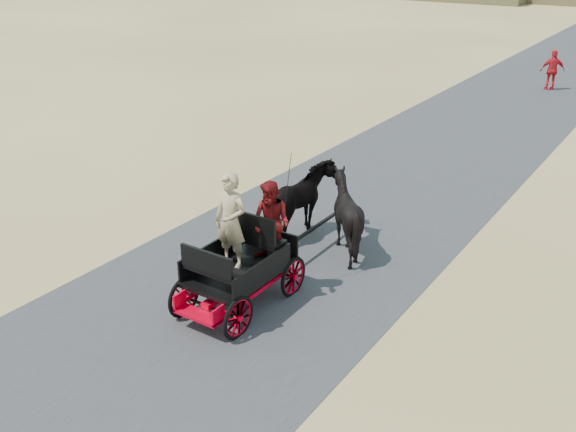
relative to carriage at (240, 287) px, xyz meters
The scene contains 8 objects.
ground 0.83m from the carriage, 114.97° to the right, with size 140.00×140.00×0.00m, color tan.
road 0.83m from the carriage, 114.97° to the right, with size 6.00×140.00×0.01m, color #38383A.
carriage is the anchor object (origin of this frame).
horse_left 3.09m from the carriage, 100.39° to the left, with size 0.91×2.01×1.70m, color black.
horse_right 3.09m from the carriage, 79.61° to the left, with size 1.37×1.54×1.70m, color black.
driver_man 1.28m from the carriage, 165.96° to the left, with size 0.66×0.43×1.80m, color tan.
passenger_woman 1.33m from the carriage, 63.43° to the left, with size 0.77×0.60×1.58m, color #660C0F.
pedestrian 21.61m from the carriage, 88.76° to the left, with size 1.01×0.42×1.73m, color red.
Camera 1 is at (6.77, -7.39, 6.37)m, focal length 40.00 mm.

